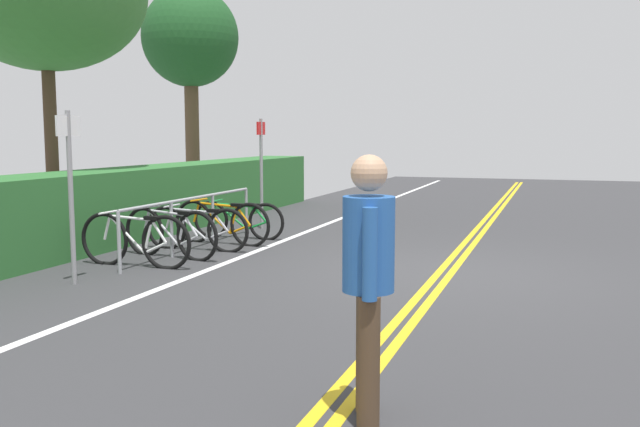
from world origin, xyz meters
name	(u,v)px	position (x,y,z in m)	size (l,w,h in m)	color
ground_plane	(445,274)	(0.00, 0.00, -0.03)	(39.39, 10.34, 0.05)	#353538
centre_line_yellow_inner	(452,272)	(0.00, -0.08, 0.00)	(35.45, 0.10, 0.00)	gold
centre_line_yellow_outer	(439,272)	(0.00, 0.08, 0.00)	(35.45, 0.10, 0.00)	gold
bike_lane_stripe_white	(237,258)	(0.00, 2.99, 0.00)	(35.45, 0.12, 0.00)	white
bike_rack	(193,212)	(0.43, 3.94, 0.60)	(3.86, 0.05, 0.83)	#9EA0A5
bicycle_0	(135,240)	(-0.98, 4.04, 0.36)	(0.46, 1.72, 0.77)	black
bicycle_1	(170,233)	(-0.23, 3.95, 0.36)	(0.49, 1.73, 0.76)	black
bicycle_2	(197,229)	(0.46, 3.90, 0.34)	(0.46, 1.76, 0.72)	black
bicycle_3	(222,223)	(1.13, 3.82, 0.35)	(0.46, 1.80, 0.75)	black
bicycle_4	(238,220)	(1.79, 3.83, 0.31)	(0.46, 1.70, 0.68)	black
pedestrian	(368,270)	(-4.82, -0.25, 0.96)	(0.47, 0.32, 1.66)	#4C3826
sign_post_near	(70,180)	(-2.16, 4.10, 1.25)	(0.36, 0.07, 2.06)	gray
sign_post_far	(261,162)	(3.04, 3.95, 1.26)	(0.36, 0.06, 2.07)	gray
hedge_backdrop	(153,199)	(1.93, 5.62, 0.60)	(12.81, 1.10, 1.20)	#2D6B30
tree_far_right	(190,40)	(6.63, 7.45, 4.12)	(2.40, 2.40, 5.41)	brown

